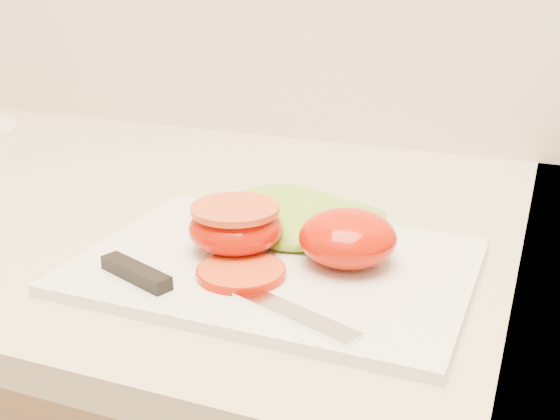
% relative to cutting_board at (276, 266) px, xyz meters
% --- Properties ---
extents(cutting_board, '(0.35, 0.25, 0.01)m').
position_rel_cutting_board_xyz_m(cutting_board, '(0.00, 0.00, 0.00)').
color(cutting_board, silver).
rests_on(cutting_board, counter).
extents(tomato_half_dome, '(0.09, 0.09, 0.05)m').
position_rel_cutting_board_xyz_m(tomato_half_dome, '(0.06, 0.02, 0.03)').
color(tomato_half_dome, red).
rests_on(tomato_half_dome, cutting_board).
extents(tomato_half_cut, '(0.09, 0.09, 0.04)m').
position_rel_cutting_board_xyz_m(tomato_half_cut, '(-0.04, 0.01, 0.03)').
color(tomato_half_cut, red).
rests_on(tomato_half_cut, cutting_board).
extents(tomato_slice_0, '(0.07, 0.07, 0.01)m').
position_rel_cutting_board_xyz_m(tomato_slice_0, '(-0.02, -0.04, 0.01)').
color(tomato_slice_0, '#D05A22').
rests_on(tomato_slice_0, cutting_board).
extents(lettuce_leaf_0, '(0.18, 0.15, 0.03)m').
position_rel_cutting_board_xyz_m(lettuce_leaf_0, '(-0.01, 0.07, 0.02)').
color(lettuce_leaf_0, '#8DC634').
rests_on(lettuce_leaf_0, cutting_board).
extents(lettuce_leaf_1, '(0.14, 0.13, 0.02)m').
position_rel_cutting_board_xyz_m(lettuce_leaf_1, '(0.03, 0.08, 0.02)').
color(lettuce_leaf_1, '#8DC634').
rests_on(lettuce_leaf_1, cutting_board).
extents(knife, '(0.24, 0.08, 0.01)m').
position_rel_cutting_board_xyz_m(knife, '(-0.05, -0.08, 0.01)').
color(knife, silver).
rests_on(knife, cutting_board).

